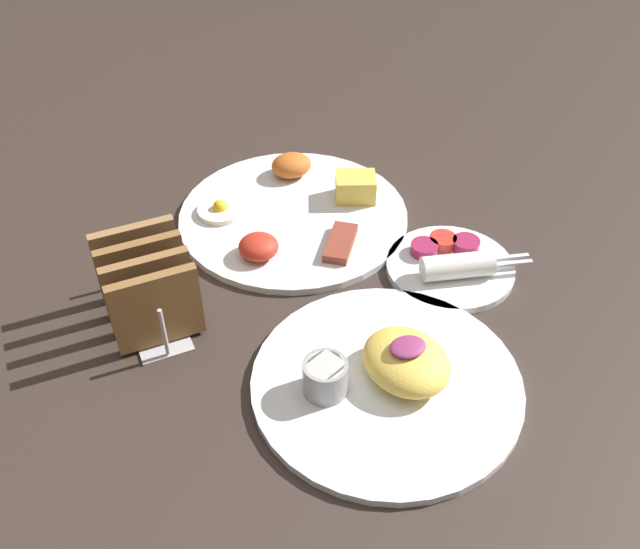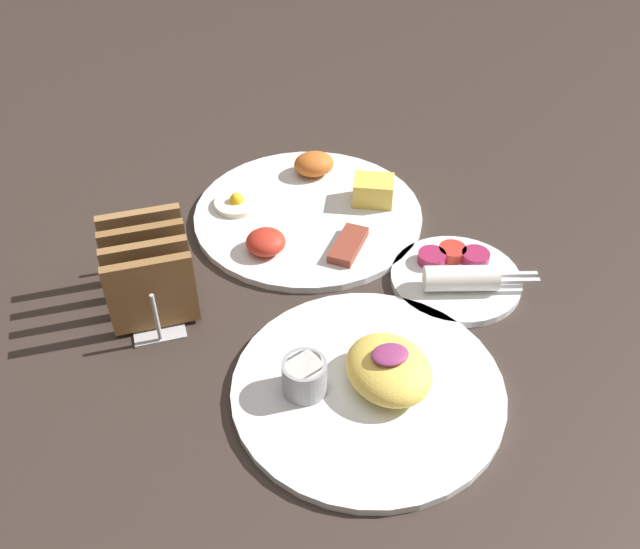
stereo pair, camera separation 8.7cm
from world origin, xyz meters
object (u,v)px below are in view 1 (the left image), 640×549
Objects in this scene: toast_rack at (147,287)px; plate_breakfast at (293,212)px; plate_foreground at (388,376)px; plate_condiments at (452,265)px.

plate_breakfast is at bearing 26.98° from toast_rack.
plate_breakfast is 0.32m from plate_foreground.
toast_rack reaches higher than plate_foreground.
plate_foreground is at bearing -140.47° from plate_condiments.
plate_condiments is at bearing -11.05° from toast_rack.
plate_condiments is 0.58× the size of plate_foreground.
plate_condiments is (0.14, -0.19, 0.00)m from plate_breakfast.
plate_breakfast is at bearing 86.49° from plate_foreground.
plate_condiments is at bearing -52.74° from plate_breakfast.
toast_rack is at bearing 135.11° from plate_foreground.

